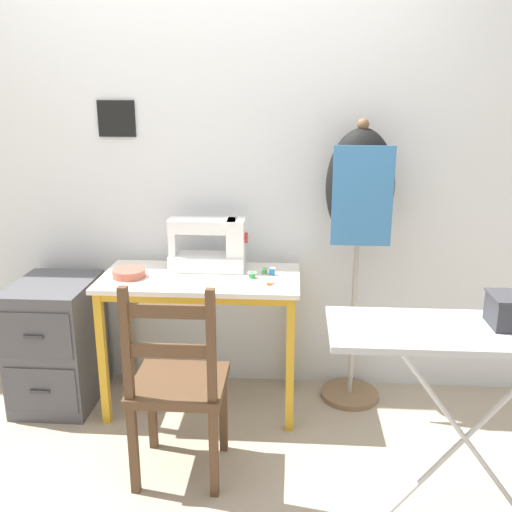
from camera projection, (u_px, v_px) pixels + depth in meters
The scene contains 13 objects.
ground_plane at pixel (196, 430), 2.89m from camera, with size 14.00×14.00×0.00m, color tan.
wall_back at pixel (207, 163), 3.08m from camera, with size 10.00×0.06×2.55m.
sewing_table at pixel (200, 296), 2.94m from camera, with size 1.02×0.51×0.74m.
sewing_machine at pixel (211, 246), 3.00m from camera, with size 0.41×0.17×0.30m.
fabric_bowl at pixel (129, 273), 2.90m from camera, with size 0.17×0.17×0.04m.
scissors at pixel (275, 284), 2.80m from camera, with size 0.13×0.08×0.01m.
thread_spool_near_machine at pixel (252, 275), 2.89m from camera, with size 0.04×0.04×0.03m.
thread_spool_mid_table at pixel (264, 271), 2.96m from camera, with size 0.03×0.03×0.03m.
thread_spool_far_edge at pixel (272, 271), 2.94m from camera, with size 0.03×0.03×0.04m.
wooden_chair at pixel (178, 386), 2.44m from camera, with size 0.40×0.38×0.93m.
filing_cabinet at pixel (57, 343), 3.08m from camera, with size 0.41×0.51×0.68m.
dress_form at pixel (359, 201), 2.89m from camera, with size 0.35×0.32×1.53m.
ironing_board at pixel (476, 341), 2.00m from camera, with size 1.04×0.37×0.86m.
Camera 1 is at (0.48, -2.50, 1.66)m, focal length 40.00 mm.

